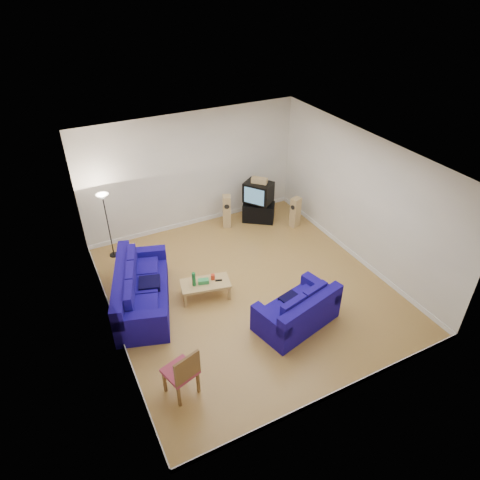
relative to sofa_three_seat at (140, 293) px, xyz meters
name	(u,v)px	position (x,y,z in m)	size (l,w,h in m)	color
room	(249,232)	(2.34, -0.54, 1.19)	(6.01, 6.51, 3.21)	brown
sofa_three_seat	(140,293)	(0.00, 0.00, 0.00)	(1.74, 2.64, 0.94)	#0E0460
sofa_loveseat	(298,313)	(2.72, -2.03, -0.03)	(1.87, 1.32, 0.85)	#0E0460
coffee_table	(205,285)	(1.37, -0.36, -0.01)	(1.17, 0.76, 0.39)	tan
bottle	(194,279)	(1.13, -0.34, 0.21)	(0.08, 0.08, 0.34)	#197233
tissue_box	(204,281)	(1.34, -0.36, 0.09)	(0.23, 0.13, 0.10)	green
red_canister	(213,277)	(1.57, -0.33, 0.11)	(0.09, 0.09, 0.13)	red
remote	(219,280)	(1.67, -0.43, 0.05)	(0.15, 0.05, 0.02)	black
tv_stand	(259,212)	(4.04, 2.02, -0.08)	(0.88, 0.49, 0.54)	black
av_receiver	(258,202)	(4.02, 2.04, 0.23)	(0.39, 0.32, 0.09)	black
television	(258,192)	(4.00, 2.01, 0.57)	(0.87, 0.92, 0.57)	black
centre_speaker	(259,180)	(4.02, 1.99, 0.93)	(0.43, 0.17, 0.15)	tan
speaker_left	(227,211)	(3.09, 2.15, 0.12)	(0.31, 0.34, 0.94)	tan
speaker_right	(295,212)	(4.79, 1.29, 0.09)	(0.31, 0.28, 0.87)	tan
floor_lamp	(104,206)	(-0.11, 2.16, 1.10)	(0.30, 0.30, 1.75)	black
dining_chair	(183,372)	(0.04, -2.57, 0.24)	(0.63, 0.63, 1.05)	brown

